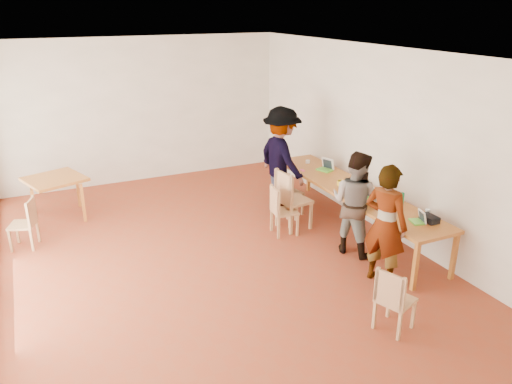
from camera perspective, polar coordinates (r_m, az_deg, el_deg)
ground at (r=7.67m, az=-5.43°, el=-7.38°), size 8.00×8.00×0.00m
wall_back at (r=10.84m, az=-13.04°, el=9.03°), size 6.00×0.10×3.00m
wall_front at (r=3.88m, az=14.97°, el=-12.92°), size 6.00×0.10×3.00m
wall_right at (r=8.51m, az=13.65°, el=5.85°), size 0.10×8.00×3.00m
ceiling at (r=6.79m, az=-6.32°, el=15.71°), size 6.00×8.00×0.04m
communal_table at (r=8.38m, az=10.93°, el=0.10°), size 0.80×4.00×0.75m
side_table at (r=9.42m, az=-22.00°, el=1.04°), size 0.90×0.90×0.75m
chair_near at (r=6.00m, az=15.35°, el=-11.24°), size 0.49×0.49×0.43m
chair_mid at (r=8.15m, az=2.72°, el=-1.58°), size 0.43×0.43×0.44m
chair_far at (r=8.31m, az=3.80°, el=-0.22°), size 0.54×0.54×0.55m
chair_empty at (r=8.90m, az=3.41°, el=0.45°), size 0.47×0.47×0.45m
chair_spare at (r=8.51m, az=-24.71°, el=-2.74°), size 0.47×0.47×0.42m
person_near at (r=6.86m, az=14.58°, el=-3.65°), size 0.60×0.72×1.69m
person_mid at (r=7.62m, az=11.24°, el=-1.23°), size 0.88×0.96×1.60m
person_far at (r=9.15m, az=2.94°, el=3.86°), size 0.81×1.28×1.90m
laptop_near at (r=7.30m, az=18.17°, el=-2.95°), size 0.23×0.25×0.18m
laptop_mid at (r=7.95m, az=12.57°, el=-0.33°), size 0.25×0.29×0.22m
laptop_far at (r=9.19m, az=8.03°, el=2.86°), size 0.30×0.32×0.22m
yellow_mug at (r=8.38m, az=9.68°, el=0.93°), size 0.17×0.17×0.11m
green_bottle at (r=7.58m, az=16.28°, el=-1.10°), size 0.07×0.07×0.28m
clear_glass at (r=7.57m, az=19.01°, el=-2.22°), size 0.07×0.07×0.09m
condiment_cup at (r=9.56m, az=5.94°, el=3.47°), size 0.08×0.08×0.06m
pink_phone at (r=9.12m, az=5.33°, el=2.48°), size 0.05×0.10×0.01m
black_pouch at (r=7.37m, az=19.20°, el=-2.88°), size 0.16×0.26×0.09m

